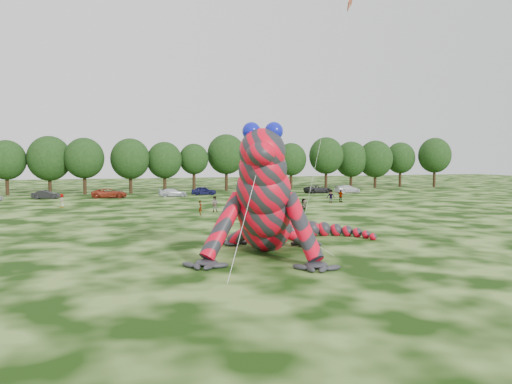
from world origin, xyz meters
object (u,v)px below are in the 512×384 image
object	(u,v)px
tree_17	(435,162)
tree_6	(84,166)
tree_13	(326,163)
tree_4	(7,168)
tree_15	(375,164)
flying_kite	(346,22)
tree_11	(260,164)
tree_8	(165,167)
tree_5	(49,165)
car_7	(348,189)
spectator_0	(201,208)
car_2	(109,193)
spectator_4	(62,201)
car_5	(262,190)
car_6	(318,189)
tree_10	(226,162)
car_1	(46,195)
car_4	(204,191)
tree_16	(400,165)
inflatable_gecko	(267,188)
spectator_3	(341,196)
tree_12	(291,166)
tree_7	(130,166)
spectator_2	(331,196)
tree_9	(194,168)
spectator_1	(214,204)
spectator_5	(304,207)

from	to	relation	value
tree_17	tree_6	bearing A→B (deg)	179.98
tree_13	tree_4	bearing A→B (deg)	178.40
tree_15	flying_kite	bearing A→B (deg)	-123.94
tree_11	tree_8	bearing A→B (deg)	-176.16
tree_5	car_7	bearing A→B (deg)	-13.50
tree_6	spectator_0	xyz separation A→B (m)	(12.44, -35.49, -3.95)
car_2	spectator_4	distance (m)	14.57
car_2	spectator_4	world-z (taller)	spectator_4
car_5	car_6	bearing A→B (deg)	-85.08
tree_5	tree_10	distance (m)	30.52
tree_4	tree_15	xyz separation A→B (m)	(68.11, -0.94, 0.29)
car_1	car_4	size ratio (longest dim) A/B	0.94
car_5	car_7	distance (m)	15.48
spectator_4	tree_17	bearing A→B (deg)	91.16
tree_16	car_6	size ratio (longest dim) A/B	1.90
inflatable_gecko	tree_5	size ratio (longest dim) A/B	1.70
car_5	tree_16	bearing A→B (deg)	-66.13
car_7	spectator_3	bearing A→B (deg)	144.29
tree_5	tree_12	size ratio (longest dim) A/B	1.09
flying_kite	tree_7	bearing A→B (deg)	107.85
tree_6	tree_10	distance (m)	25.03
inflatable_gecko	tree_10	world-z (taller)	tree_10
car_2	spectator_0	world-z (taller)	spectator_0
tree_7	tree_11	world-z (taller)	tree_11
tree_12	spectator_0	distance (m)	44.50
spectator_3	spectator_2	bearing A→B (deg)	83.32
flying_kite	tree_9	bearing A→B (deg)	95.11
tree_13	spectator_1	xyz separation A→B (m)	(-30.13, -33.35, -4.16)
flying_kite	tree_6	world-z (taller)	flying_kite
tree_10	spectator_2	size ratio (longest dim) A/B	5.80
spectator_3	spectator_0	bearing A→B (deg)	87.49
inflatable_gecko	car_5	distance (m)	50.27
inflatable_gecko	tree_11	bearing A→B (deg)	95.49
tree_15	spectator_0	size ratio (longest dim) A/B	6.02
tree_6	car_4	distance (m)	20.52
tree_8	spectator_5	bearing A→B (deg)	-76.85
inflatable_gecko	tree_15	distance (m)	72.22
spectator_5	tree_17	bearing A→B (deg)	-20.81
tree_12	spectator_1	world-z (taller)	tree_12
tree_4	tree_5	distance (m)	6.53
tree_12	car_5	world-z (taller)	tree_12
tree_17	car_5	size ratio (longest dim) A/B	2.36
car_2	tree_10	bearing A→B (deg)	-58.27
spectator_5	spectator_2	bearing A→B (deg)	-7.49
tree_8	tree_4	bearing A→B (deg)	176.11
tree_6	tree_9	xyz separation A→B (m)	(18.62, 0.66, -0.41)
tree_15	spectator_3	xyz separation A→B (m)	(-21.91, -27.16, -3.94)
tree_11	spectator_5	size ratio (longest dim) A/B	5.34
tree_12	spectator_5	distance (m)	43.56
car_7	spectator_4	bearing A→B (deg)	100.03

